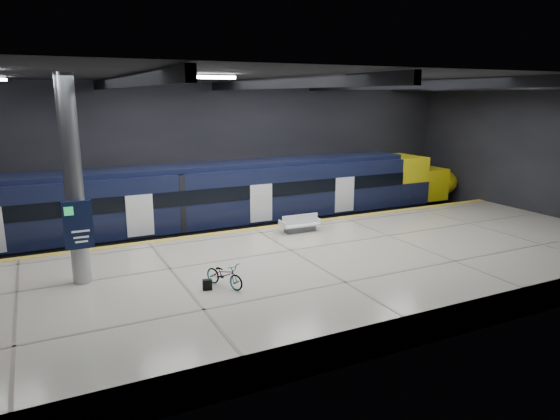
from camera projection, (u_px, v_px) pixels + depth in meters
ground at (280, 268)px, 21.55m from camera, size 30.00×30.00×0.00m
room_shell at (280, 135)px, 20.26m from camera, size 30.10×16.10×8.05m
platform at (309, 274)px, 19.24m from camera, size 30.00×11.00×1.10m
safety_strip at (254, 229)px, 23.70m from camera, size 30.00×0.40×0.01m
rails at (234, 235)px, 26.34m from camera, size 30.00×1.52×0.16m
train at (229, 199)px, 25.78m from camera, size 29.40×2.84×3.79m
bench at (300, 226)px, 23.13m from camera, size 1.88×0.81×0.82m
bicycle at (224, 275)px, 16.45m from camera, size 1.21×1.68×0.84m
pannier_bag at (207, 285)px, 16.25m from camera, size 0.33×0.23×0.35m
info_column at (74, 185)px, 16.19m from camera, size 0.90×0.78×6.90m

